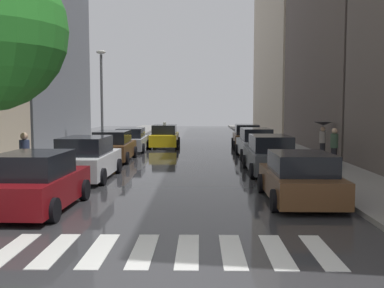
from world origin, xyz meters
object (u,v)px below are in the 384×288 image
object	(u,v)px
pedestrian_foreground	(323,132)
parked_car_right_third	(255,144)
parked_car_left_third	(113,147)
parked_car_left_nearest	(36,183)
parked_car_right_second	(270,156)
parked_car_left_fourth	(131,140)
taxi_midroad	(165,137)
parked_car_right_nearest	(300,179)
parked_car_left_second	(87,159)
parked_car_right_fourth	(247,137)
pedestrian_by_kerb	(334,146)
lamp_post_left	(102,92)
pedestrian_near_tree	(25,156)

from	to	relation	value
pedestrian_foreground	parked_car_right_third	bearing A→B (deg)	-15.81
parked_car_left_third	parked_car_right_third	xyz separation A→B (m)	(7.83, 1.63, 0.03)
parked_car_left_nearest	parked_car_right_second	size ratio (longest dim) A/B	0.91
parked_car_left_nearest	parked_car_left_third	distance (m)	11.41
parked_car_left_fourth	taxi_midroad	xyz separation A→B (m)	(1.97, 2.95, 0.04)
parked_car_right_second	parked_car_left_nearest	bearing A→B (deg)	132.72
parked_car_left_fourth	parked_car_right_nearest	distance (m)	17.18
parked_car_left_second	taxi_midroad	bearing A→B (deg)	-7.49
parked_car_left_nearest	taxi_midroad	xyz separation A→B (m)	(2.08, 19.60, -0.01)
parked_car_left_nearest	parked_car_right_third	world-z (taller)	parked_car_right_third
parked_car_right_fourth	parked_car_left_third	bearing A→B (deg)	134.81
pedestrian_foreground	pedestrian_by_kerb	world-z (taller)	pedestrian_foreground
lamp_post_left	parked_car_left_third	bearing A→B (deg)	-70.70
parked_car_right_second	pedestrian_by_kerb	size ratio (longest dim) A/B	2.60
parked_car_left_third	pedestrian_by_kerb	size ratio (longest dim) A/B	2.60
taxi_midroad	parked_car_right_fourth	bearing A→B (deg)	-98.05
parked_car_left_fourth	pedestrian_by_kerb	distance (m)	13.50
parked_car_right_fourth	lamp_post_left	xyz separation A→B (m)	(-9.54, -2.87, 3.05)
parked_car_left_third	pedestrian_foreground	bearing A→B (deg)	-88.34
pedestrian_foreground	lamp_post_left	bearing A→B (deg)	-14.69
parked_car_right_nearest	parked_car_right_third	bearing A→B (deg)	-0.21
parked_car_left_third	parked_car_right_nearest	distance (m)	12.79
parked_car_right_fourth	taxi_midroad	world-z (taller)	taxi_midroad
taxi_midroad	pedestrian_near_tree	world-z (taller)	pedestrian_near_tree
parked_car_left_third	pedestrian_foreground	distance (m)	11.37
parked_car_left_second	parked_car_right_third	size ratio (longest dim) A/B	0.99
pedestrian_foreground	parked_car_right_second	bearing A→B (deg)	55.79
parked_car_left_nearest	parked_car_left_third	size ratio (longest dim) A/B	0.91
parked_car_left_fourth	taxi_midroad	bearing A→B (deg)	-34.63
taxi_midroad	pedestrian_foreground	size ratio (longest dim) A/B	2.38
parked_car_right_nearest	pedestrian_by_kerb	distance (m)	8.04
pedestrian_near_tree	parked_car_right_nearest	bearing A→B (deg)	141.52
parked_car_left_third	parked_car_left_fourth	bearing A→B (deg)	-2.30
parked_car_left_fourth	parked_car_right_second	bearing A→B (deg)	-142.68
parked_car_right_nearest	pedestrian_foreground	world-z (taller)	pedestrian_foreground
parked_car_left_nearest	pedestrian_foreground	distance (m)	16.38
pedestrian_foreground	pedestrian_by_kerb	size ratio (longest dim) A/B	1.10
pedestrian_foreground	pedestrian_by_kerb	distance (m)	3.34
parked_car_left_third	pedestrian_near_tree	xyz separation A→B (m)	(-1.71, -7.78, 0.36)
parked_car_left_third	parked_car_right_fourth	world-z (taller)	parked_car_right_fourth
parked_car_right_third	pedestrian_near_tree	bearing A→B (deg)	134.05
parked_car_right_third	pedestrian_by_kerb	world-z (taller)	pedestrian_by_kerb
pedestrian_near_tree	pedestrian_by_kerb	world-z (taller)	pedestrian_near_tree
parked_car_right_second	lamp_post_left	xyz separation A→B (m)	(-9.30, 8.89, 3.05)
parked_car_left_nearest	parked_car_left_second	distance (m)	5.46
parked_car_left_second	parked_car_right_third	world-z (taller)	parked_car_left_second
parked_car_right_nearest	lamp_post_left	world-z (taller)	lamp_post_left
parked_car_right_nearest	parked_car_right_fourth	xyz separation A→B (m)	(0.22, 17.60, 0.06)
parked_car_left_nearest	taxi_midroad	world-z (taller)	taxi_midroad
parked_car_left_nearest	parked_car_left_second	bearing A→B (deg)	1.20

